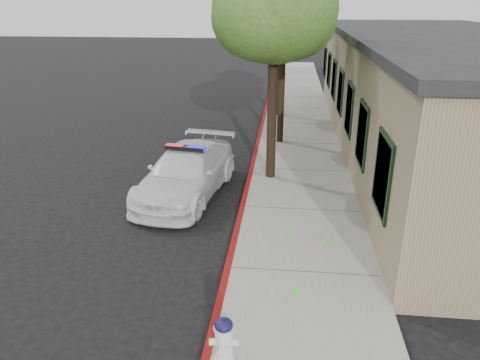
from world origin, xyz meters
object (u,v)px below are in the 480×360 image
fire_hydrant (224,340)px  street_tree_mid (284,25)px  street_tree_near (275,14)px  street_tree_far (281,25)px  clapboard_building (443,94)px  police_car (187,172)px

fire_hydrant → street_tree_mid: size_ratio=0.14×
fire_hydrant → street_tree_near: street_tree_near is taller
street_tree_far → fire_hydrant: bearing=-91.3°
clapboard_building → street_tree_far: (-5.97, 4.52, 2.09)m
fire_hydrant → street_tree_mid: (0.57, 11.77, 3.88)m
clapboard_building → street_tree_mid: (-5.77, 0.15, 2.31)m
police_car → street_tree_near: 5.04m
police_car → fire_hydrant: bearing=-64.3°
police_car → street_tree_mid: 6.90m
fire_hydrant → street_tree_far: (0.37, 16.14, 3.67)m
street_tree_near → street_tree_mid: 3.88m
street_tree_near → street_tree_far: bearing=90.0°
street_tree_mid → clapboard_building: bearing=-1.5°
fire_hydrant → street_tree_far: 16.55m
street_tree_near → street_tree_far: 8.23m
fire_hydrant → street_tree_near: bearing=83.3°
street_tree_mid → street_tree_far: street_tree_mid is taller
street_tree_near → street_tree_mid: (0.20, 3.84, -0.50)m
street_tree_near → street_tree_mid: street_tree_near is taller
clapboard_building → street_tree_mid: street_tree_mid is taller
street_tree_mid → street_tree_far: bearing=92.6°
fire_hydrant → police_car: bearing=102.9°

